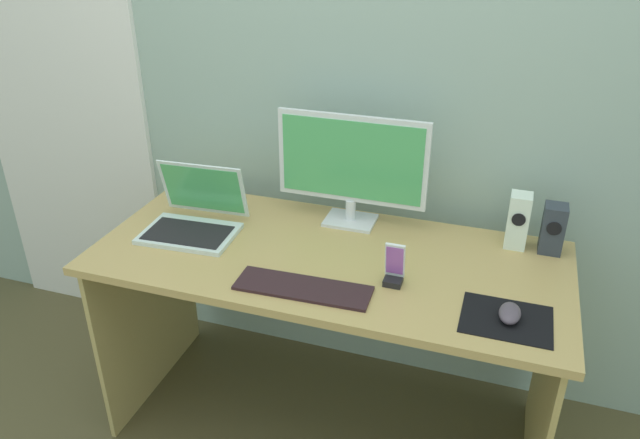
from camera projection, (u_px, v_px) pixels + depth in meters
The scene contains 12 objects.
ground_plane at pixel (327, 421), 2.37m from camera, with size 8.00×8.00×0.00m, color brown.
wall_back at pixel (367, 74), 2.16m from camera, with size 6.00×0.04×2.50m, color #97B1A6.
door_left at pixel (63, 107), 2.62m from camera, with size 0.82×0.02×2.02m, color white.
desk at pixel (328, 292), 2.09m from camera, with size 1.56×0.69×0.76m.
monitor at pixel (352, 165), 2.12m from camera, with size 0.54×0.14×0.40m.
speaker_right at pixel (553, 229), 2.00m from camera, with size 0.07×0.08×0.17m.
speaker_near_monitor at pixel (518, 221), 2.02m from camera, with size 0.07×0.08×0.19m.
laptop at pixel (194, 218), 2.15m from camera, with size 0.34×0.30×0.22m.
keyboard_external at pixel (303, 288), 1.83m from camera, with size 0.41×0.13×0.01m, color #2E1B20.
mousepad at pixel (506, 319), 1.70m from camera, with size 0.25×0.20×0.00m, color black.
mouse at pixel (510, 313), 1.69m from camera, with size 0.06×0.10×0.04m, color #4F4451.
phone_in_dock at pixel (394, 270), 1.84m from camera, with size 0.06×0.05×0.14m.
Camera 1 is at (0.52, -1.65, 1.79)m, focal length 34.17 mm.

